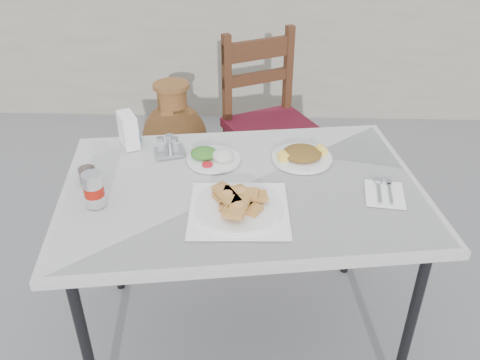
{
  "coord_description": "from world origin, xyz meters",
  "views": [
    {
      "loc": [
        0.15,
        -1.57,
        1.83
      ],
      "look_at": [
        0.09,
        0.08,
        0.8
      ],
      "focal_mm": 38.0,
      "sensor_mm": 36.0,
      "label": 1
    }
  ],
  "objects_px": {
    "cafe_table": "(242,197)",
    "terracotta_urn": "(175,143)",
    "cola_glass": "(87,172)",
    "napkin_holder": "(128,130)",
    "chair": "(269,124)",
    "soda_can": "(94,190)",
    "salad_rice_plate": "(213,156)",
    "salad_chopped_plate": "(302,155)",
    "pide_plate": "(239,203)",
    "condiment_caddy": "(169,148)"
  },
  "relations": [
    {
      "from": "condiment_caddy",
      "to": "napkin_holder",
      "type": "bearing_deg",
      "value": 158.57
    },
    {
      "from": "salad_chopped_plate",
      "to": "condiment_caddy",
      "type": "relative_size",
      "value": 1.71
    },
    {
      "from": "cafe_table",
      "to": "terracotta_urn",
      "type": "bearing_deg",
      "value": 110.77
    },
    {
      "from": "soda_can",
      "to": "condiment_caddy",
      "type": "distance_m",
      "value": 0.43
    },
    {
      "from": "soda_can",
      "to": "terracotta_urn",
      "type": "bearing_deg",
      "value": 87.9
    },
    {
      "from": "pide_plate",
      "to": "chair",
      "type": "bearing_deg",
      "value": 84.01
    },
    {
      "from": "salad_rice_plate",
      "to": "salad_chopped_plate",
      "type": "height_order",
      "value": "salad_rice_plate"
    },
    {
      "from": "terracotta_urn",
      "to": "pide_plate",
      "type": "bearing_deg",
      "value": -71.79
    },
    {
      "from": "chair",
      "to": "cola_glass",
      "type": "bearing_deg",
      "value": -150.68
    },
    {
      "from": "cafe_table",
      "to": "chair",
      "type": "height_order",
      "value": "chair"
    },
    {
      "from": "cafe_table",
      "to": "cola_glass",
      "type": "bearing_deg",
      "value": 179.87
    },
    {
      "from": "cafe_table",
      "to": "pide_plate",
      "type": "height_order",
      "value": "pide_plate"
    },
    {
      "from": "soda_can",
      "to": "chair",
      "type": "distance_m",
      "value": 1.42
    },
    {
      "from": "salad_rice_plate",
      "to": "terracotta_urn",
      "type": "xyz_separation_m",
      "value": [
        -0.34,
        1.04,
        -0.49
      ]
    },
    {
      "from": "condiment_caddy",
      "to": "cola_glass",
      "type": "bearing_deg",
      "value": -140.6
    },
    {
      "from": "cafe_table",
      "to": "soda_can",
      "type": "xyz_separation_m",
      "value": [
        -0.51,
        -0.15,
        0.12
      ]
    },
    {
      "from": "condiment_caddy",
      "to": "chair",
      "type": "height_order",
      "value": "chair"
    },
    {
      "from": "salad_chopped_plate",
      "to": "condiment_caddy",
      "type": "distance_m",
      "value": 0.54
    },
    {
      "from": "salad_chopped_plate",
      "to": "chair",
      "type": "distance_m",
      "value": 0.93
    },
    {
      "from": "cafe_table",
      "to": "terracotta_urn",
      "type": "xyz_separation_m",
      "value": [
        -0.46,
        1.21,
        -0.42
      ]
    },
    {
      "from": "cola_glass",
      "to": "pide_plate",
      "type": "bearing_deg",
      "value": -16.02
    },
    {
      "from": "napkin_holder",
      "to": "chair",
      "type": "bearing_deg",
      "value": 24.07
    },
    {
      "from": "cola_glass",
      "to": "terracotta_urn",
      "type": "relative_size",
      "value": 0.13
    },
    {
      "from": "cola_glass",
      "to": "chair",
      "type": "relative_size",
      "value": 0.09
    },
    {
      "from": "pide_plate",
      "to": "cola_glass",
      "type": "distance_m",
      "value": 0.6
    },
    {
      "from": "cafe_table",
      "to": "pide_plate",
      "type": "bearing_deg",
      "value": -92.54
    },
    {
      "from": "pide_plate",
      "to": "salad_chopped_plate",
      "type": "height_order",
      "value": "pide_plate"
    },
    {
      "from": "chair",
      "to": "terracotta_urn",
      "type": "height_order",
      "value": "chair"
    },
    {
      "from": "salad_chopped_plate",
      "to": "chair",
      "type": "bearing_deg",
      "value": 97.21
    },
    {
      "from": "condiment_caddy",
      "to": "chair",
      "type": "xyz_separation_m",
      "value": [
        0.43,
        0.85,
        -0.3
      ]
    },
    {
      "from": "napkin_holder",
      "to": "soda_can",
      "type": "bearing_deg",
      "value": -120.75
    },
    {
      "from": "terracotta_urn",
      "to": "salad_chopped_plate",
      "type": "bearing_deg",
      "value": -55.63
    },
    {
      "from": "cola_glass",
      "to": "terracotta_urn",
      "type": "bearing_deg",
      "value": 84.31
    },
    {
      "from": "salad_rice_plate",
      "to": "chair",
      "type": "bearing_deg",
      "value": 74.63
    },
    {
      "from": "salad_chopped_plate",
      "to": "napkin_holder",
      "type": "relative_size",
      "value": 1.71
    },
    {
      "from": "pide_plate",
      "to": "condiment_caddy",
      "type": "xyz_separation_m",
      "value": [
        -0.3,
        0.39,
        -0.0
      ]
    },
    {
      "from": "cafe_table",
      "to": "napkin_holder",
      "type": "height_order",
      "value": "napkin_holder"
    },
    {
      "from": "salad_chopped_plate",
      "to": "terracotta_urn",
      "type": "relative_size",
      "value": 0.33
    },
    {
      "from": "pide_plate",
      "to": "salad_chopped_plate",
      "type": "bearing_deg",
      "value": 56.34
    },
    {
      "from": "cafe_table",
      "to": "napkin_holder",
      "type": "distance_m",
      "value": 0.59
    },
    {
      "from": "soda_can",
      "to": "chair",
      "type": "xyz_separation_m",
      "value": [
        0.63,
        1.23,
        -0.33
      ]
    },
    {
      "from": "salad_chopped_plate",
      "to": "soda_can",
      "type": "bearing_deg",
      "value": -155.0
    },
    {
      "from": "salad_rice_plate",
      "to": "terracotta_urn",
      "type": "height_order",
      "value": "salad_rice_plate"
    },
    {
      "from": "soda_can",
      "to": "salad_chopped_plate",
      "type": "bearing_deg",
      "value": 25.0
    },
    {
      "from": "cafe_table",
      "to": "napkin_holder",
      "type": "xyz_separation_m",
      "value": [
        -0.49,
        0.3,
        0.13
      ]
    },
    {
      "from": "salad_rice_plate",
      "to": "chair",
      "type": "relative_size",
      "value": 0.21
    },
    {
      "from": "salad_rice_plate",
      "to": "chair",
      "type": "height_order",
      "value": "chair"
    },
    {
      "from": "cafe_table",
      "to": "chair",
      "type": "relative_size",
      "value": 1.38
    },
    {
      "from": "soda_can",
      "to": "terracotta_urn",
      "type": "relative_size",
      "value": 0.17
    },
    {
      "from": "salad_chopped_plate",
      "to": "condiment_caddy",
      "type": "xyz_separation_m",
      "value": [
        -0.54,
        0.03,
        0.01
      ]
    }
  ]
}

